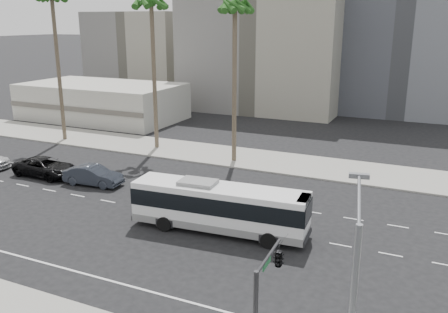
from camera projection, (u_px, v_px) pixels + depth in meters
The scene contains 14 objects.
ground at pixel (212, 221), 33.55m from camera, with size 700.00×700.00×0.00m, color black.
sidewalk_north at pixel (281, 162), 47.07m from camera, with size 120.00×7.00×0.15m, color gray.
commercial_low at pixel (102, 101), 67.62m from camera, with size 22.00×12.16×5.00m.
midrise_beige_west at pixel (269, 50), 75.20m from camera, with size 24.00×18.00×18.00m, color gray.
midrise_gray_center at pixel (410, 24), 72.18m from camera, with size 20.00×20.00×26.00m, color #4D4F57.
midrise_beige_far at pixel (148, 53), 90.43m from camera, with size 18.00×16.00×15.00m, color gray.
city_bus at pixel (219, 206), 31.47m from camera, with size 11.95×3.52×3.39m.
car_a at pixel (165, 188), 37.75m from camera, with size 4.88×1.96×1.66m, color #A6A6A6.
car_b at pixel (93, 175), 40.68m from camera, with size 5.13×1.79×1.69m, color #262A33.
car_c at pixel (46, 167), 43.01m from camera, with size 6.04×2.78×1.68m, color black.
streetlight_corner at pixel (352, 306), 15.66m from camera, with size 1.06×3.78×8.13m.
traffic_signal at pixel (276, 261), 18.84m from camera, with size 2.43×3.21×5.30m.
palm_near at pixel (235, 9), 43.64m from camera, with size 4.77×4.77×16.08m.
palm_mid at pixel (151, 5), 48.37m from camera, with size 5.42×5.42×16.73m.
Camera 1 is at (13.76, -27.81, 13.59)m, focal length 38.33 mm.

